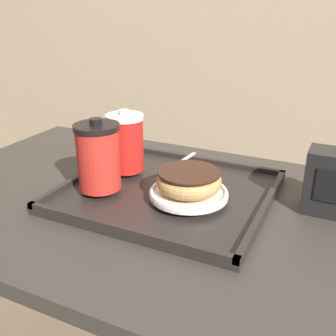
{
  "coord_description": "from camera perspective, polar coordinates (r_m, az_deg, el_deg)",
  "views": [
    {
      "loc": [
        0.33,
        -0.65,
        1.13
      ],
      "look_at": [
        0.01,
        0.03,
        0.82
      ],
      "focal_mm": 42.0,
      "sensor_mm": 36.0,
      "label": 1
    }
  ],
  "objects": [
    {
      "name": "cafe_table",
      "position": [
        0.9,
        -1.26,
        -13.29
      ],
      "size": [
        1.1,
        0.67,
        0.75
      ],
      "color": "#38332D",
      "rests_on": "ground_plane"
    },
    {
      "name": "coffee_cup_rear",
      "position": [
        0.89,
        -6.19,
        3.74
      ],
      "size": [
        0.09,
        0.09,
        0.14
      ],
      "color": "red",
      "rests_on": "serving_tray"
    },
    {
      "name": "plate_with_chocolate_donut",
      "position": [
        0.79,
        3.09,
        -3.55
      ],
      "size": [
        0.16,
        0.16,
        0.01
      ],
      "color": "white",
      "rests_on": "serving_tray"
    },
    {
      "name": "spoon",
      "position": [
        0.92,
        0.79,
        0.37
      ],
      "size": [
        0.03,
        0.15,
        0.01
      ],
      "rotation": [
        0.0,
        0.0,
        4.61
      ],
      "color": "silver",
      "rests_on": "serving_tray"
    },
    {
      "name": "napkin_dispenser",
      "position": [
        0.81,
        22.97,
        -2.03
      ],
      "size": [
        0.11,
        0.07,
        0.13
      ],
      "color": "black",
      "rests_on": "cafe_table"
    },
    {
      "name": "donut_chocolate_glazed",
      "position": [
        0.77,
        3.13,
        -1.75
      ],
      "size": [
        0.13,
        0.13,
        0.04
      ],
      "color": "tan",
      "rests_on": "plate_with_chocolate_donut"
    },
    {
      "name": "coffee_cup_front",
      "position": [
        0.81,
        -10.07,
        1.67
      ],
      "size": [
        0.09,
        0.09,
        0.15
      ],
      "color": "red",
      "rests_on": "serving_tray"
    },
    {
      "name": "serving_tray",
      "position": [
        0.84,
        0.0,
        -3.58
      ],
      "size": [
        0.42,
        0.38,
        0.02
      ],
      "color": "#282321",
      "rests_on": "cafe_table"
    }
  ]
}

